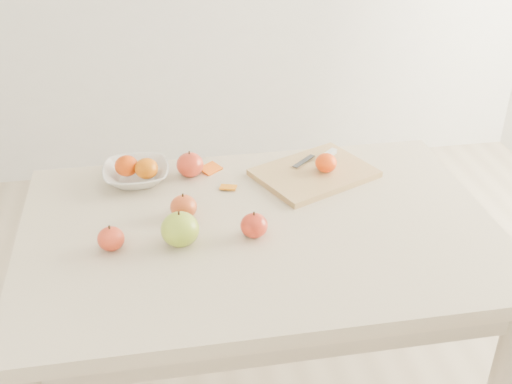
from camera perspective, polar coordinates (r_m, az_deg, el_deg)
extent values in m
cube|color=beige|center=(1.64, 0.30, -3.59)|extent=(1.20, 0.80, 0.04)
cylinder|color=#BCAA8E|center=(2.13, -15.99, -8.17)|extent=(0.06, 0.06, 0.71)
cylinder|color=#BCAA8E|center=(2.25, 12.39, -5.31)|extent=(0.06, 0.06, 0.71)
cube|color=tan|center=(1.85, 5.20, 1.67)|extent=(0.38, 0.34, 0.02)
ellipsoid|color=#DE3E07|center=(1.83, 6.24, 2.60)|extent=(0.06, 0.06, 0.05)
imported|color=silver|center=(1.84, -10.59, 1.57)|extent=(0.19, 0.19, 0.05)
ellipsoid|color=#CA3F07|center=(1.84, -11.44, 2.30)|extent=(0.07, 0.07, 0.06)
ellipsoid|color=#CB6307|center=(1.81, -9.71, 2.08)|extent=(0.07, 0.07, 0.06)
cube|color=orange|center=(1.88, -4.04, 1.98)|extent=(0.07, 0.07, 0.01)
cube|color=orange|center=(1.78, -2.48, 0.37)|extent=(0.05, 0.05, 0.01)
cube|color=silver|center=(1.92, 6.40, 3.30)|extent=(0.07, 0.06, 0.01)
cube|color=#3A3C42|center=(1.88, 4.27, 2.75)|extent=(0.08, 0.08, 0.00)
ellipsoid|color=#669418|center=(1.55, -6.78, -3.31)|extent=(0.09, 0.09, 0.08)
ellipsoid|color=maroon|center=(1.65, -6.46, -1.32)|extent=(0.07, 0.07, 0.06)
ellipsoid|color=maroon|center=(1.56, -12.77, -4.08)|extent=(0.06, 0.06, 0.06)
ellipsoid|color=#9E0E14|center=(1.84, -5.89, 2.43)|extent=(0.08, 0.08, 0.07)
ellipsoid|color=maroon|center=(1.57, -0.18, -3.00)|extent=(0.07, 0.07, 0.06)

